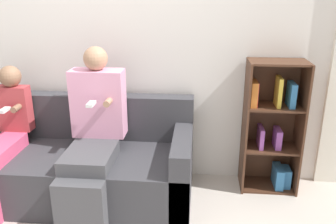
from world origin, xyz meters
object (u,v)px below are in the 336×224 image
adult_seated (93,129)px  child_seated (1,139)px  bookshelf (271,127)px  couch (66,164)px

adult_seated → child_seated: size_ratio=1.16×
adult_seated → bookshelf: 1.51m
couch → adult_seated: bearing=-16.6°
couch → bookshelf: (1.76, 0.29, 0.30)m
child_seated → bookshelf: bearing=10.7°
couch → child_seated: bearing=-164.3°
adult_seated → child_seated: (-0.76, -0.04, -0.10)m
couch → bookshelf: bookshelf is taller
couch → bookshelf: 1.80m
adult_seated → child_seated: adult_seated is taller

